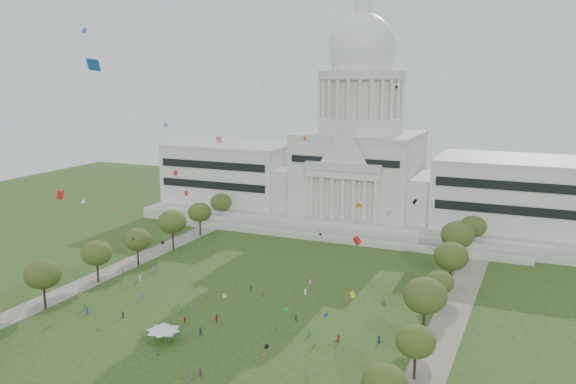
% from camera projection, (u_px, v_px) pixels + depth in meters
% --- Properties ---
extents(ground, '(400.00, 400.00, 0.00)m').
position_uv_depth(ground, '(207.00, 335.00, 134.72)').
color(ground, '#2C4918').
rests_on(ground, ground).
extents(capitol, '(160.00, 64.50, 91.30)m').
position_uv_depth(capitol, '(359.00, 164.00, 232.64)').
color(capitol, '#BBB8B0').
rests_on(capitol, ground).
extents(path_left, '(8.00, 160.00, 0.04)m').
position_uv_depth(path_left, '(119.00, 268.00, 180.41)').
color(path_left, gray).
rests_on(path_left, ground).
extents(path_right, '(8.00, 160.00, 0.04)m').
position_uv_depth(path_right, '(450.00, 319.00, 143.03)').
color(path_right, gray).
rests_on(path_right, ground).
extents(row_tree_r_0, '(7.67, 7.67, 10.91)m').
position_uv_depth(row_tree_r_0, '(385.00, 384.00, 98.07)').
color(row_tree_r_0, black).
rests_on(row_tree_r_0, ground).
extents(row_tree_l_1, '(8.86, 8.86, 12.59)m').
position_uv_depth(row_tree_l_1, '(43.00, 274.00, 147.47)').
color(row_tree_l_1, black).
rests_on(row_tree_l_1, ground).
extents(row_tree_r_1, '(7.58, 7.58, 10.78)m').
position_uv_depth(row_tree_r_1, '(416.00, 342.00, 113.65)').
color(row_tree_r_1, black).
rests_on(row_tree_r_1, ground).
extents(row_tree_l_2, '(8.42, 8.42, 11.97)m').
position_uv_depth(row_tree_l_2, '(97.00, 253.00, 166.18)').
color(row_tree_l_2, black).
rests_on(row_tree_l_2, ground).
extents(row_tree_r_2, '(9.55, 9.55, 13.58)m').
position_uv_depth(row_tree_r_2, '(425.00, 296.00, 131.34)').
color(row_tree_r_2, black).
rests_on(row_tree_r_2, ground).
extents(row_tree_l_3, '(8.12, 8.12, 11.55)m').
position_uv_depth(row_tree_l_3, '(137.00, 239.00, 180.82)').
color(row_tree_l_3, black).
rests_on(row_tree_l_3, ground).
extents(row_tree_r_3, '(7.01, 7.01, 9.98)m').
position_uv_depth(row_tree_r_3, '(439.00, 283.00, 147.10)').
color(row_tree_r_3, black).
rests_on(row_tree_r_3, ground).
extents(row_tree_l_4, '(9.29, 9.29, 13.21)m').
position_uv_depth(row_tree_l_4, '(172.00, 222.00, 197.25)').
color(row_tree_l_4, black).
rests_on(row_tree_l_4, ground).
extents(row_tree_r_4, '(9.19, 9.19, 13.06)m').
position_uv_depth(row_tree_r_4, '(451.00, 256.00, 160.53)').
color(row_tree_r_4, black).
rests_on(row_tree_r_4, ground).
extents(row_tree_l_5, '(8.33, 8.33, 11.85)m').
position_uv_depth(row_tree_l_5, '(200.00, 212.00, 214.61)').
color(row_tree_l_5, black).
rests_on(row_tree_l_5, ground).
extents(row_tree_r_5, '(9.82, 9.82, 13.96)m').
position_uv_depth(row_tree_r_5, '(457.00, 235.00, 179.05)').
color(row_tree_r_5, black).
rests_on(row_tree_r_5, ground).
extents(row_tree_l_6, '(8.19, 8.19, 11.64)m').
position_uv_depth(row_tree_l_6, '(221.00, 202.00, 231.61)').
color(row_tree_l_6, black).
rests_on(row_tree_l_6, ground).
extents(row_tree_r_6, '(8.42, 8.42, 11.97)m').
position_uv_depth(row_tree_r_6, '(473.00, 227.00, 194.51)').
color(row_tree_r_6, black).
rests_on(row_tree_r_6, ground).
extents(event_tent, '(9.38, 9.38, 4.20)m').
position_uv_depth(event_tent, '(163.00, 327.00, 131.01)').
color(event_tent, '#4C4C4C').
rests_on(event_tent, ground).
extents(person_0, '(0.93, 0.90, 1.61)m').
position_uv_depth(person_0, '(379.00, 339.00, 130.68)').
color(person_0, navy).
rests_on(person_0, ground).
extents(person_2, '(0.96, 1.05, 1.84)m').
position_uv_depth(person_2, '(339.00, 339.00, 130.46)').
color(person_2, '#B21E1E').
rests_on(person_2, ground).
extents(person_3, '(1.27, 1.32, 1.87)m').
position_uv_depth(person_3, '(276.00, 329.00, 135.12)').
color(person_3, '#4C4C51').
rests_on(person_3, ground).
extents(person_4, '(0.77, 1.22, 1.97)m').
position_uv_depth(person_4, '(217.00, 318.00, 141.04)').
color(person_4, '#B21E1E').
rests_on(person_4, ground).
extents(person_5, '(1.43, 1.51, 1.61)m').
position_uv_depth(person_5, '(185.00, 320.00, 140.64)').
color(person_5, '#B21E1E').
rests_on(person_5, ground).
extents(person_6, '(0.83, 0.94, 1.62)m').
position_uv_depth(person_6, '(192.00, 375.00, 115.16)').
color(person_6, '#994C8C').
rests_on(person_6, ground).
extents(person_7, '(0.77, 0.64, 1.82)m').
position_uv_depth(person_7, '(158.00, 352.00, 124.22)').
color(person_7, '#4C4C51').
rests_on(person_7, ground).
extents(person_8, '(0.83, 0.65, 1.50)m').
position_uv_depth(person_8, '(179.00, 302.00, 151.75)').
color(person_8, silver).
rests_on(person_8, ground).
extents(person_9, '(1.10, 1.21, 1.69)m').
position_uv_depth(person_9, '(264.00, 358.00, 122.03)').
color(person_9, olive).
rests_on(person_9, ground).
extents(person_10, '(0.77, 1.06, 1.63)m').
position_uv_depth(person_10, '(296.00, 317.00, 142.23)').
color(person_10, '#33723F').
rests_on(person_10, ground).
extents(person_11, '(1.59, 1.19, 1.60)m').
position_uv_depth(person_11, '(201.00, 371.00, 116.47)').
color(person_11, '#994C8C').
rests_on(person_11, ground).
extents(distant_crowd, '(65.07, 38.02, 1.94)m').
position_uv_depth(distant_crowd, '(183.00, 300.00, 152.88)').
color(distant_crowd, olive).
rests_on(distant_crowd, ground).
extents(kite_swarm, '(81.62, 106.94, 65.04)m').
position_uv_depth(kite_swarm, '(228.00, 192.00, 137.02)').
color(kite_swarm, black).
rests_on(kite_swarm, ground).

